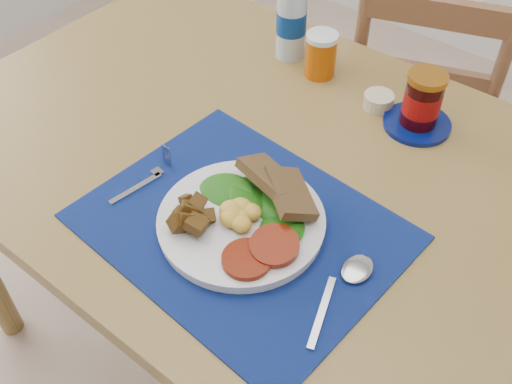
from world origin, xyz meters
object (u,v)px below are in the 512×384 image
Objects in this scene: juice_glass at (321,56)px; chair_far at (420,92)px; jam_on_saucer at (422,104)px; water_bottle at (292,15)px; breakfast_plate at (237,218)px.

chair_far is at bearing 72.93° from juice_glass.
chair_far is 7.78× the size of jam_on_saucer.
chair_far is 11.27× the size of juice_glass.
jam_on_saucer is (0.35, -0.05, -0.05)m from water_bottle.
water_bottle is at bearing 138.86° from breakfast_plate.
water_bottle is 0.11m from juice_glass.
jam_on_saucer is (0.26, -0.03, 0.01)m from juice_glass.
water_bottle is at bearing 39.21° from chair_far.
chair_far is 0.50m from water_bottle.
jam_on_saucer is at bearing 97.90° from breakfast_plate.
breakfast_plate is (0.04, -0.82, 0.23)m from chair_far.
water_bottle is (-0.24, 0.48, 0.08)m from breakfast_plate.
water_bottle reaches higher than jam_on_saucer.
water_bottle is at bearing 172.31° from jam_on_saucer.
breakfast_plate is 0.45m from jam_on_saucer.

